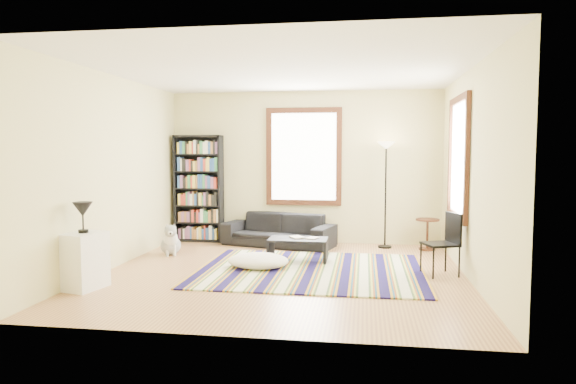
# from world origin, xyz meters

# --- Properties ---
(floor) EXTENTS (5.00, 5.00, 0.10)m
(floor) POSITION_xyz_m (0.00, 0.00, -0.05)
(floor) COLOR tan
(floor) RESTS_ON ground
(ceiling) EXTENTS (5.00, 5.00, 0.10)m
(ceiling) POSITION_xyz_m (0.00, 0.00, 2.85)
(ceiling) COLOR white
(ceiling) RESTS_ON floor
(wall_back) EXTENTS (5.00, 0.10, 2.80)m
(wall_back) POSITION_xyz_m (0.00, 2.55, 1.40)
(wall_back) COLOR beige
(wall_back) RESTS_ON floor
(wall_front) EXTENTS (5.00, 0.10, 2.80)m
(wall_front) POSITION_xyz_m (0.00, -2.55, 1.40)
(wall_front) COLOR beige
(wall_front) RESTS_ON floor
(wall_left) EXTENTS (0.10, 5.00, 2.80)m
(wall_left) POSITION_xyz_m (-2.55, 0.00, 1.40)
(wall_left) COLOR beige
(wall_left) RESTS_ON floor
(wall_right) EXTENTS (0.10, 5.00, 2.80)m
(wall_right) POSITION_xyz_m (2.55, 0.00, 1.40)
(wall_right) COLOR beige
(wall_right) RESTS_ON floor
(window_back) EXTENTS (1.20, 0.06, 1.60)m
(window_back) POSITION_xyz_m (0.00, 2.47, 1.60)
(window_back) COLOR white
(window_back) RESTS_ON wall_back
(window_right) EXTENTS (0.06, 1.20, 1.60)m
(window_right) POSITION_xyz_m (2.47, 0.80, 1.60)
(window_right) COLOR white
(window_right) RESTS_ON wall_right
(rug) EXTENTS (3.18, 2.54, 0.02)m
(rug) POSITION_xyz_m (0.37, 0.20, 0.01)
(rug) COLOR #110C3C
(rug) RESTS_ON floor
(sofa) EXTENTS (2.12, 1.28, 0.58)m
(sofa) POSITION_xyz_m (-0.40, 2.05, 0.29)
(sofa) COLOR black
(sofa) RESTS_ON floor
(bookshelf) EXTENTS (0.90, 0.30, 2.00)m
(bookshelf) POSITION_xyz_m (-1.97, 2.32, 1.00)
(bookshelf) COLOR black
(bookshelf) RESTS_ON floor
(coffee_table) EXTENTS (0.97, 0.65, 0.36)m
(coffee_table) POSITION_xyz_m (0.11, 0.79, 0.18)
(coffee_table) COLOR black
(coffee_table) RESTS_ON floor
(book_a) EXTENTS (0.29, 0.27, 0.02)m
(book_a) POSITION_xyz_m (0.01, 0.79, 0.37)
(book_a) COLOR beige
(book_a) RESTS_ON coffee_table
(book_b) EXTENTS (0.21, 0.24, 0.02)m
(book_b) POSITION_xyz_m (0.26, 0.84, 0.37)
(book_b) COLOR beige
(book_b) RESTS_ON coffee_table
(floor_cushion) EXTENTS (0.99, 0.81, 0.22)m
(floor_cushion) POSITION_xyz_m (-0.40, 0.24, 0.11)
(floor_cushion) COLOR white
(floor_cushion) RESTS_ON floor
(floor_lamp) EXTENTS (0.30, 0.30, 1.86)m
(floor_lamp) POSITION_xyz_m (1.49, 2.15, 0.93)
(floor_lamp) COLOR black
(floor_lamp) RESTS_ON floor
(side_table) EXTENTS (0.53, 0.53, 0.54)m
(side_table) POSITION_xyz_m (2.20, 2.05, 0.27)
(side_table) COLOR #432710
(side_table) RESTS_ON floor
(folding_chair) EXTENTS (0.53, 0.52, 0.86)m
(folding_chair) POSITION_xyz_m (2.15, 0.21, 0.43)
(folding_chair) COLOR black
(folding_chair) RESTS_ON floor
(white_cabinet) EXTENTS (0.48, 0.57, 0.70)m
(white_cabinet) POSITION_xyz_m (-2.30, -1.16, 0.35)
(white_cabinet) COLOR white
(white_cabinet) RESTS_ON floor
(table_lamp) EXTENTS (0.26, 0.26, 0.38)m
(table_lamp) POSITION_xyz_m (-2.30, -1.16, 0.89)
(table_lamp) COLOR black
(table_lamp) RESTS_ON white_cabinet
(dog) EXTENTS (0.52, 0.60, 0.51)m
(dog) POSITION_xyz_m (-2.03, 1.01, 0.25)
(dog) COLOR #AFAFAF
(dog) RESTS_ON floor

